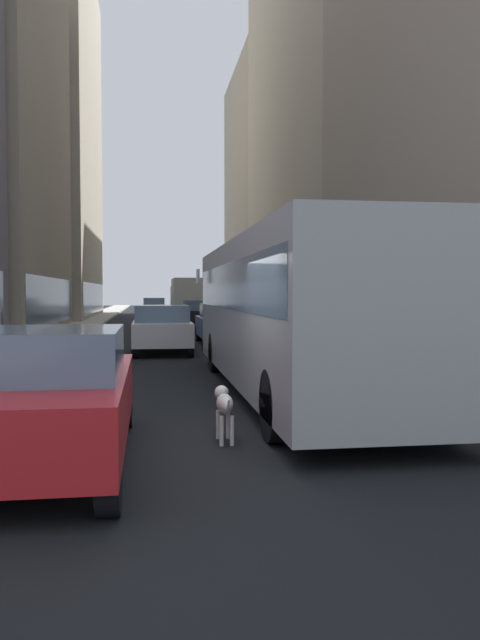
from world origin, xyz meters
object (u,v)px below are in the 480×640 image
Objects in this scene: car_silver_sedan at (154,307)px; box_truck at (188,298)px; transit_bus at (289,305)px; car_black_suv at (199,314)px; car_white_van at (162,329)px; dalmatian_dog at (224,404)px; car_red_coupe at (49,395)px; car_blue_hatchback at (222,324)px.

box_truck is at bearing -73.27° from car_silver_sedan.
car_black_suv is at bearing 90.00° from transit_bus.
dalmatian_dog is (0.59, -12.76, -0.31)m from car_white_van.
car_white_van is at bearing -99.63° from car_black_suv.
car_silver_sedan is 44.75m from dalmatian_dog.
dalmatian_dog is (2.19, 0.87, -0.31)m from car_red_coupe.
car_silver_sedan is at bearing 87.99° from car_red_coupe.
car_red_coupe is at bearing -92.01° from car_silver_sedan.
car_red_coupe is 45.64m from car_silver_sedan.
car_silver_sedan is 8.38m from box_truck.
dalmatian_dog is at bearing -114.51° from transit_bus.
transit_bus reaches higher than car_black_suv.
car_blue_hatchback is 10.98m from car_black_suv.
car_silver_sedan reaches higher than dalmatian_dog.
car_blue_hatchback reaches higher than dalmatian_dog.
car_blue_hatchback is at bearing 76.60° from car_red_coupe.
car_white_van and car_red_coupe have the same top height.
box_truck reaches higher than car_red_coupe.
car_white_van is (-2.40, 8.79, -0.95)m from transit_bus.
car_silver_sedan is (-2.40, 40.77, -0.95)m from transit_bus.
car_white_van is at bearing -127.16° from car_blue_hatchback.
car_blue_hatchback is (2.40, 3.17, -0.00)m from car_white_van.
car_black_suv reaches higher than dalmatian_dog.
car_red_coupe is (-4.00, -27.77, 0.00)m from car_black_suv.
car_black_suv is at bearing 81.80° from car_red_coupe.
transit_bus is 2.54× the size of car_silver_sedan.
transit_bus is at bearing -86.63° from car_silver_sedan.
box_truck is (2.40, 24.00, 0.84)m from car_white_van.
transit_bus is at bearing -90.00° from car_blue_hatchback.
box_truck is (-0.00, 9.86, 0.84)m from car_black_suv.
car_black_suv and car_silver_sedan have the same top height.
car_black_suv is at bearing 90.00° from car_blue_hatchback.
box_truck reaches higher than dalmatian_dog.
car_silver_sedan is 4.72× the size of dalmatian_dog.
transit_bus is 2.63× the size of car_black_suv.
car_white_van and car_black_suv have the same top height.
transit_bus reaches higher than car_red_coupe.
car_black_suv is 18.00m from car_silver_sedan.
transit_bus is 11.98× the size of dalmatian_dog.
car_blue_hatchback is at bearing -85.24° from car_silver_sedan.
transit_bus is at bearing -74.72° from car_white_van.
dalmatian_dog is at bearing -87.37° from car_white_van.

